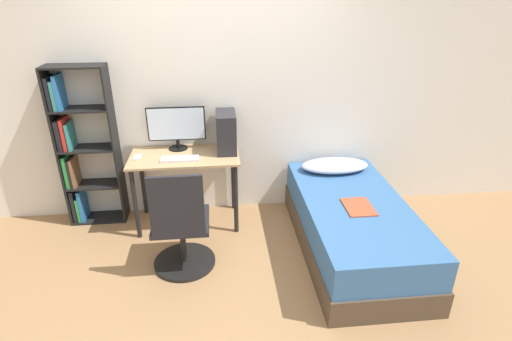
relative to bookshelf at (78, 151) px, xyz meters
The scene contains 12 objects.
ground_plane 2.03m from the bookshelf, 43.82° to the right, with size 14.00×14.00×0.00m, color #9E754C.
wall_back 1.44m from the bookshelf, ahead, with size 8.00×0.05×2.50m.
desk 1.06m from the bookshelf, ahead, with size 1.05×0.57×0.76m.
bookshelf is the anchor object (origin of this frame).
office_chair 1.44m from the bookshelf, 42.02° to the right, with size 0.54×0.54×0.97m.
bed 2.73m from the bookshelf, 17.40° to the right, with size 0.92×1.85×0.51m.
pillow 2.57m from the bookshelf, ahead, with size 0.70×0.36×0.11m.
magazine 2.72m from the bookshelf, 19.53° to the right, with size 0.24×0.32×0.01m.
monitor 0.99m from the bookshelf, ahead, with size 0.57×0.19×0.43m.
keyboard 1.03m from the bookshelf, 15.36° to the right, with size 0.36×0.13×0.02m.
pc_tower 1.46m from the bookshelf, ahead, with size 0.19×0.36×0.39m.
phone 0.61m from the bookshelf, 16.64° to the right, with size 0.07×0.14×0.01m.
Camera 1 is at (0.00, -2.49, 2.26)m, focal length 28.00 mm.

